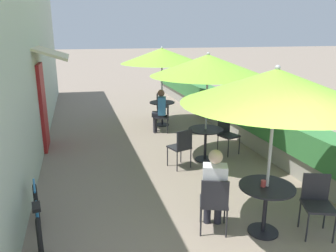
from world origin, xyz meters
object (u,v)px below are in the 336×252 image
Objects in this scene: cafe_chair_near_left at (317,200)px; patio_table_far at (162,108)px; patio_umbrella_near at (276,86)px; patio_table_mid at (205,137)px; cafe_chair_mid_left at (227,132)px; patio_umbrella_mid at (208,65)px; coffee_cup_near at (263,183)px; bicycle_leaning at (38,221)px; cafe_chair_far_left at (164,115)px; patio_umbrella_far at (162,56)px; seated_patron_near_right at (214,186)px; cafe_chair_far_right at (161,104)px; cafe_chair_mid_right at (181,145)px; patio_table_near at (266,199)px; cafe_chair_near_right at (214,200)px; seated_patron_far_left at (160,109)px.

patio_table_far is at bearing -62.94° from cafe_chair_near_left.
patio_table_mid is at bearing 85.22° from patio_umbrella_near.
cafe_chair_near_left is 1.00× the size of cafe_chair_mid_left.
coffee_cup_near is at bearing -95.98° from patio_umbrella_mid.
cafe_chair_far_left is at bearing 49.02° from bicycle_leaning.
coffee_cup_near is at bearing -162.98° from cafe_chair_far_left.
cafe_chair_near_left is 3.90m from bicycle_leaning.
patio_umbrella_far is at bearing 51.58° from bicycle_leaning.
coffee_cup_near reaches higher than patio_table_far.
patio_umbrella_near is 3.17× the size of patio_table_far.
patio_umbrella_mid is 2.84× the size of cafe_chair_far_left.
seated_patron_near_right is 6.47m from cafe_chair_far_right.
cafe_chair_mid_right and cafe_chair_far_right have the same top height.
patio_table_near is 0.90× the size of cafe_chair_near_right.
bicycle_leaning is at bearing 168.71° from coffee_cup_near.
patio_umbrella_near reaches higher than cafe_chair_near_right.
patio_table_mid is 0.90× the size of cafe_chair_far_right.
bicycle_leaning is (-2.44, 0.32, -0.35)m from seated_patron_near_right.
patio_table_far is at bearing 89.56° from patio_umbrella_near.
cafe_chair_far_left is at bearing 90.99° from patio_table_near.
seated_patron_far_left is (-0.20, 5.29, 0.15)m from patio_table_near.
patio_table_near is at bearing 0.00° from patio_umbrella_near.
cafe_chair_mid_left is at bearing 24.53° from bicycle_leaning.
cafe_chair_mid_left is (0.67, 0.30, -0.02)m from patio_table_mid.
bicycle_leaning is (-4.01, -2.56, -0.18)m from cafe_chair_mid_left.
patio_umbrella_mid is (-0.47, 3.06, 1.63)m from cafe_chair_near_left.
seated_patron_far_left is at bearing 105.20° from cafe_chair_near_right.
cafe_chair_far_left is (-0.14, -0.72, -0.02)m from patio_table_far.
patio_table_far is at bearing -2.77° from seated_patron_far_left.
cafe_chair_near_right reaches higher than patio_table_far.
cafe_chair_near_left is 0.70× the size of seated_patron_far_left.
patio_table_mid is at bearing -86.43° from patio_table_far.
bicycle_leaning is at bearing 168.87° from patio_table_near.
cafe_chair_near_right is at bearing -169.03° from seated_patron_far_left.
cafe_chair_far_right is at bearing 90.86° from patio_umbrella_mid.
cafe_chair_mid_right is at bearing -170.47° from cafe_chair_far_left.
cafe_chair_near_right is 3.39m from cafe_chair_mid_left.
patio_umbrella_mid reaches higher than cafe_chair_far_left.
patio_table_near is 5.30m from seated_patron_far_left.
patio_umbrella_far reaches higher than cafe_chair_far_right.
coffee_cup_near is (-0.77, 0.19, 0.27)m from cafe_chair_near_left.
patio_table_mid is 3.12m from patio_table_far.
cafe_chair_mid_right is at bearing -155.72° from patio_table_mid.
patio_umbrella_near is at bearing 55.72° from cafe_chair_mid_left.
patio_umbrella_mid is 2.91m from cafe_chair_far_left.
cafe_chair_mid_right is (0.24, 2.28, -0.17)m from seated_patron_near_right.
patio_umbrella_far reaches higher than cafe_chair_near_right.
bicycle_leaning is at bearing -169.05° from cafe_chair_near_right.
bicycle_leaning is (-3.05, 0.61, -0.45)m from coffee_cup_near.
cafe_chair_near_left is at bearing 68.30° from cafe_chair_mid_left.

